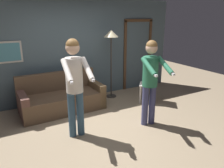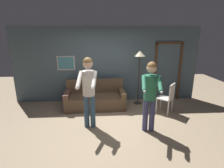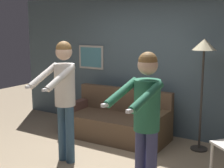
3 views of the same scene
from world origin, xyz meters
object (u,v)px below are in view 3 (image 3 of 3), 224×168
object	(u,v)px
person_standing_left	(64,89)
person_standing_right	(146,112)
torchiere_lamp	(204,55)
couch	(116,123)

from	to	relation	value
person_standing_left	person_standing_right	bearing A→B (deg)	-11.05
person_standing_left	person_standing_right	xyz separation A→B (m)	(1.45, -0.28, -0.05)
torchiere_lamp	person_standing_right	xyz separation A→B (m)	(-0.12, -1.81, -0.51)
torchiere_lamp	person_standing_left	size ratio (longest dim) A/B	1.01
torchiere_lamp	person_standing_right	size ratio (longest dim) A/B	1.05
torchiere_lamp	person_standing_left	bearing A→B (deg)	-135.74
person_standing_left	couch	bearing A→B (deg)	85.41
torchiere_lamp	person_standing_right	distance (m)	1.88
couch	person_standing_left	size ratio (longest dim) A/B	1.07
couch	person_standing_left	xyz separation A→B (m)	(-0.10, -1.30, 0.83)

